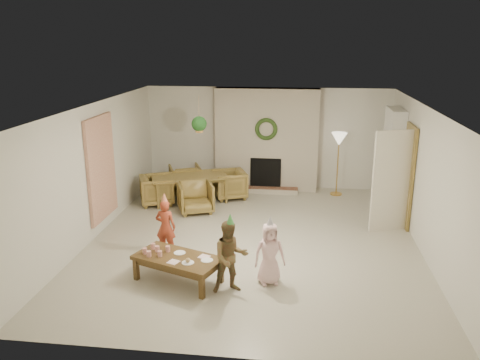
% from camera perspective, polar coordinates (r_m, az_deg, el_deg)
% --- Properties ---
extents(floor, '(7.00, 7.00, 0.00)m').
position_cam_1_polar(floor, '(9.17, 1.56, -7.08)').
color(floor, '#B7B29E').
rests_on(floor, ground).
extents(ceiling, '(7.00, 7.00, 0.00)m').
position_cam_1_polar(ceiling, '(8.49, 1.70, 8.60)').
color(ceiling, white).
rests_on(ceiling, wall_back).
extents(wall_back, '(7.00, 0.00, 7.00)m').
position_cam_1_polar(wall_back, '(12.14, 3.22, 4.96)').
color(wall_back, silver).
rests_on(wall_back, floor).
extents(wall_front, '(7.00, 0.00, 7.00)m').
position_cam_1_polar(wall_front, '(5.49, -1.94, -9.55)').
color(wall_front, silver).
rests_on(wall_front, floor).
extents(wall_left, '(0.00, 7.00, 7.00)m').
position_cam_1_polar(wall_left, '(9.50, -16.70, 1.05)').
color(wall_left, silver).
rests_on(wall_left, floor).
extents(wall_right, '(0.00, 7.00, 7.00)m').
position_cam_1_polar(wall_right, '(8.99, 21.04, -0.22)').
color(wall_right, silver).
rests_on(wall_right, floor).
extents(fireplace_mass, '(2.50, 0.40, 2.50)m').
position_cam_1_polar(fireplace_mass, '(11.94, 3.16, 4.77)').
color(fireplace_mass, '#5B1D18').
rests_on(fireplace_mass, floor).
extents(fireplace_hearth, '(1.60, 0.30, 0.12)m').
position_cam_1_polar(fireplace_hearth, '(11.90, 2.95, -1.18)').
color(fireplace_hearth, '#602C1A').
rests_on(fireplace_hearth, floor).
extents(fireplace_firebox, '(0.75, 0.12, 0.75)m').
position_cam_1_polar(fireplace_firebox, '(11.96, 3.04, 0.84)').
color(fireplace_firebox, black).
rests_on(fireplace_firebox, floor).
extents(fireplace_wreath, '(0.54, 0.10, 0.54)m').
position_cam_1_polar(fireplace_wreath, '(11.66, 3.10, 5.99)').
color(fireplace_wreath, '#213D17').
rests_on(fireplace_wreath, fireplace_mass).
extents(floor_lamp_base, '(0.28, 0.28, 0.03)m').
position_cam_1_polar(floor_lamp_base, '(11.98, 11.23, -1.60)').
color(floor_lamp_base, gold).
rests_on(floor_lamp_base, floor).
extents(floor_lamp_post, '(0.03, 0.03, 1.37)m').
position_cam_1_polar(floor_lamp_post, '(11.78, 11.41, 1.60)').
color(floor_lamp_post, gold).
rests_on(floor_lamp_post, floor).
extents(floor_lamp_shade, '(0.36, 0.36, 0.30)m').
position_cam_1_polar(floor_lamp_shade, '(11.64, 11.59, 4.73)').
color(floor_lamp_shade, beige).
rests_on(floor_lamp_shade, floor_lamp_post).
extents(bookshelf_carcass, '(0.30, 1.00, 2.20)m').
position_cam_1_polar(bookshelf_carcass, '(11.16, 17.48, 2.42)').
color(bookshelf_carcass, white).
rests_on(bookshelf_carcass, floor).
extents(bookshelf_shelf_a, '(0.30, 0.92, 0.03)m').
position_cam_1_polar(bookshelf_shelf_a, '(11.32, 17.11, -0.77)').
color(bookshelf_shelf_a, white).
rests_on(bookshelf_shelf_a, bookshelf_carcass).
extents(bookshelf_shelf_b, '(0.30, 0.92, 0.03)m').
position_cam_1_polar(bookshelf_shelf_b, '(11.22, 17.27, 1.18)').
color(bookshelf_shelf_b, white).
rests_on(bookshelf_shelf_b, bookshelf_carcass).
extents(bookshelf_shelf_c, '(0.30, 0.92, 0.03)m').
position_cam_1_polar(bookshelf_shelf_c, '(11.13, 17.45, 3.17)').
color(bookshelf_shelf_c, white).
rests_on(bookshelf_shelf_c, bookshelf_carcass).
extents(bookshelf_shelf_d, '(0.30, 0.92, 0.03)m').
position_cam_1_polar(bookshelf_shelf_d, '(11.05, 17.62, 5.19)').
color(bookshelf_shelf_d, white).
rests_on(bookshelf_shelf_d, bookshelf_carcass).
extents(books_row_lower, '(0.20, 0.40, 0.24)m').
position_cam_1_polar(books_row_lower, '(11.14, 17.19, -0.30)').
color(books_row_lower, maroon).
rests_on(books_row_lower, bookshelf_shelf_a).
extents(books_row_mid, '(0.20, 0.44, 0.24)m').
position_cam_1_polar(books_row_mid, '(11.23, 17.19, 1.94)').
color(books_row_mid, '#26418D').
rests_on(books_row_mid, bookshelf_shelf_b).
extents(books_row_upper, '(0.20, 0.36, 0.22)m').
position_cam_1_polar(books_row_upper, '(11.00, 17.49, 3.72)').
color(books_row_upper, gold).
rests_on(books_row_upper, bookshelf_shelf_c).
extents(door_frame, '(0.05, 0.86, 2.04)m').
position_cam_1_polar(door_frame, '(10.16, 19.15, 0.46)').
color(door_frame, olive).
rests_on(door_frame, floor).
extents(door_leaf, '(0.77, 0.32, 2.00)m').
position_cam_1_polar(door_leaf, '(9.73, 17.40, -0.18)').
color(door_leaf, beige).
rests_on(door_leaf, floor).
extents(curtain_panel, '(0.06, 1.20, 2.00)m').
position_cam_1_polar(curtain_panel, '(9.66, -16.02, 1.36)').
color(curtain_panel, beige).
rests_on(curtain_panel, wall_left).
extents(dining_table, '(1.95, 1.53, 0.60)m').
position_cam_1_polar(dining_table, '(11.24, -5.90, -1.03)').
color(dining_table, olive).
rests_on(dining_table, floor).
extents(dining_chair_near, '(0.93, 0.94, 0.67)m').
position_cam_1_polar(dining_chair_near, '(10.52, -5.26, -2.05)').
color(dining_chair_near, olive).
rests_on(dining_chair_near, floor).
extents(dining_chair_far, '(0.93, 0.94, 0.67)m').
position_cam_1_polar(dining_chair_far, '(11.95, -6.48, 0.16)').
color(dining_chair_far, olive).
rests_on(dining_chair_far, floor).
extents(dining_chair_left, '(0.94, 0.93, 0.67)m').
position_cam_1_polar(dining_chair_left, '(11.15, -9.73, -1.16)').
color(dining_chair_left, olive).
rests_on(dining_chair_left, floor).
extents(dining_chair_right, '(0.94, 0.93, 0.67)m').
position_cam_1_polar(dining_chair_right, '(11.41, -1.24, -0.52)').
color(dining_chair_right, olive).
rests_on(dining_chair_right, floor).
extents(hanging_plant_cord, '(0.01, 0.01, 0.70)m').
position_cam_1_polar(hanging_plant_cord, '(10.20, -4.86, 7.88)').
color(hanging_plant_cord, tan).
rests_on(hanging_plant_cord, ceiling).
extents(hanging_plant_pot, '(0.16, 0.16, 0.12)m').
position_cam_1_polar(hanging_plant_pot, '(10.26, -4.82, 5.94)').
color(hanging_plant_pot, '#A67035').
rests_on(hanging_plant_pot, hanging_plant_cord).
extents(hanging_plant_foliage, '(0.32, 0.32, 0.32)m').
position_cam_1_polar(hanging_plant_foliage, '(10.24, -4.83, 6.60)').
color(hanging_plant_foliage, '#164417').
rests_on(hanging_plant_foliage, hanging_plant_pot).
extents(coffee_table_top, '(1.49, 1.11, 0.06)m').
position_cam_1_polar(coffee_table_top, '(7.62, -7.32, -9.15)').
color(coffee_table_top, '#533B1B').
rests_on(coffee_table_top, floor).
extents(coffee_table_apron, '(1.36, 0.98, 0.08)m').
position_cam_1_polar(coffee_table_apron, '(7.65, -7.30, -9.64)').
color(coffee_table_apron, '#533B1B').
rests_on(coffee_table_apron, floor).
extents(coffee_leg_fl, '(0.09, 0.09, 0.35)m').
position_cam_1_polar(coffee_leg_fl, '(7.87, -12.11, -10.22)').
color(coffee_leg_fl, '#533B1B').
rests_on(coffee_leg_fl, floor).
extents(coffee_leg_fr, '(0.09, 0.09, 0.35)m').
position_cam_1_polar(coffee_leg_fr, '(7.21, -4.51, -12.49)').
color(coffee_leg_fr, '#533B1B').
rests_on(coffee_leg_fr, floor).
extents(coffee_leg_bl, '(0.09, 0.09, 0.35)m').
position_cam_1_polar(coffee_leg_bl, '(8.24, -9.65, -8.80)').
color(coffee_leg_bl, '#533B1B').
rests_on(coffee_leg_bl, floor).
extents(coffee_leg_br, '(0.09, 0.09, 0.35)m').
position_cam_1_polar(coffee_leg_br, '(7.62, -2.26, -10.77)').
color(coffee_leg_br, '#533B1B').
rests_on(coffee_leg_br, floor).
extents(cup_a, '(0.09, 0.09, 0.09)m').
position_cam_1_polar(cup_a, '(7.77, -11.14, -8.19)').
color(cup_a, white).
rests_on(cup_a, coffee_table_top).
extents(cup_b, '(0.09, 0.09, 0.09)m').
position_cam_1_polar(cup_b, '(7.92, -10.20, -7.67)').
color(cup_b, white).
rests_on(cup_b, coffee_table_top).
extents(cup_c, '(0.09, 0.09, 0.09)m').
position_cam_1_polar(cup_c, '(7.66, -10.66, -8.53)').
color(cup_c, white).
rests_on(cup_c, coffee_table_top).
extents(cup_d, '(0.09, 0.09, 0.09)m').
position_cam_1_polar(cup_d, '(7.81, -9.71, -7.99)').
color(cup_d, white).
rests_on(cup_d, coffee_table_top).
extents(cup_e, '(0.09, 0.09, 0.09)m').
position_cam_1_polar(cup_e, '(7.64, -9.42, -8.55)').
color(cup_e, white).
rests_on(cup_e, coffee_table_top).
extents(cup_f, '(0.09, 0.09, 0.09)m').
position_cam_1_polar(cup_f, '(7.79, -8.49, -8.01)').
color(cup_f, white).
rests_on(cup_f, coffee_table_top).
extents(plate_a, '(0.24, 0.24, 0.01)m').
position_cam_1_polar(plate_a, '(7.73, -7.11, -8.49)').
color(plate_a, white).
rests_on(plate_a, coffee_table_top).
extents(plate_b, '(0.24, 0.24, 0.01)m').
position_cam_1_polar(plate_b, '(7.40, -6.15, -9.64)').
color(plate_b, white).
rests_on(plate_b, coffee_table_top).
extents(plate_c, '(0.24, 0.24, 0.01)m').
position_cam_1_polar(plate_c, '(7.45, -3.92, -9.39)').
color(plate_c, white).
rests_on(plate_c, coffee_table_top).
extents(food_scoop, '(0.09, 0.09, 0.07)m').
position_cam_1_polar(food_scoop, '(7.38, -6.16, -9.36)').
color(food_scoop, tan).
rests_on(food_scoop, plate_b).
extents(napkin_left, '(0.20, 0.20, 0.01)m').
position_cam_1_polar(napkin_left, '(7.45, -7.84, -9.53)').
color(napkin_left, '#F5B5C0').
rests_on(napkin_left, coffee_table_top).
extents(napkin_right, '(0.20, 0.20, 0.01)m').
position_cam_1_polar(napkin_right, '(7.56, -4.25, -8.99)').
color(napkin_right, '#F5B5C0').
rests_on(napkin_right, coffee_table_top).
extents(child_red, '(0.38, 0.26, 0.98)m').
position_cam_1_polar(child_red, '(8.55, -8.74, -5.49)').
color(child_red, '#A13A22').
rests_on(child_red, floor).
extents(party_hat_red, '(0.18, 0.18, 0.19)m').
position_cam_1_polar(party_hat_red, '(8.37, -8.90, -2.11)').
color(party_hat_red, gold).
rests_on(party_hat_red, child_red).
extents(child_plaid, '(0.65, 0.58, 1.11)m').
position_cam_1_polar(child_plaid, '(7.21, -1.14, -9.06)').
color(child_plaid, brown).
rests_on(child_plaid, floor).
extents(party_hat_plaid, '(0.13, 0.13, 0.18)m').
position_cam_1_polar(party_hat_plaid, '(6.97, -1.17, -4.65)').
color(party_hat_plaid, green).
rests_on(party_hat_plaid, child_plaid).
extents(child_pink, '(0.55, 0.43, 0.98)m').
position_cam_1_polar(child_pink, '(7.48, 3.49, -8.64)').
color(child_pink, '#FCCACD').
rests_on(child_pink, floor).
extents(party_hat_pink, '(0.14, 0.14, 0.18)m').
position_cam_1_polar(party_hat_pink, '(7.27, 3.57, -4.86)').
color(party_hat_pink, '#B3B2B9').
rests_on(party_hat_pink, child_pink).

